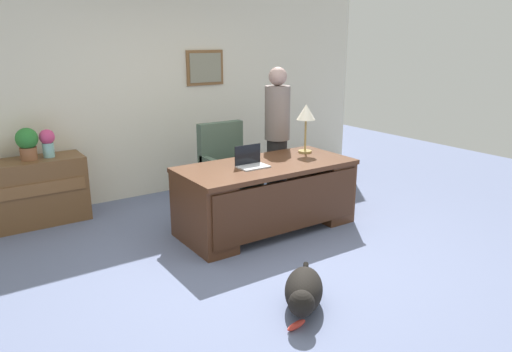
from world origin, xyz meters
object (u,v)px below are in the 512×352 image
(laptop, at_px, (251,161))
(vase_with_flowers, at_px, (47,141))
(person_standing, at_px, (277,134))
(dog_toy_bone, at_px, (296,325))
(armchair, at_px, (228,171))
(dog_lying, at_px, (303,291))
(potted_plant, at_px, (27,142))
(credenza, at_px, (27,193))
(desk_lamp, at_px, (306,115))
(desk, at_px, (268,194))

(laptop, xyz_separation_m, vase_with_flowers, (-1.70, 1.62, 0.13))
(person_standing, bearing_deg, dog_toy_bone, -123.46)
(armchair, xyz_separation_m, dog_lying, (-0.74, -2.39, -0.32))
(potted_plant, distance_m, dog_toy_bone, 3.66)
(credenza, xyz_separation_m, dog_toy_bone, (1.25, -3.34, -0.36))
(laptop, height_order, potted_plant, potted_plant)
(credenza, distance_m, vase_with_flowers, 0.63)
(vase_with_flowers, xyz_separation_m, potted_plant, (-0.21, 0.00, 0.02))
(credenza, distance_m, person_standing, 3.04)
(person_standing, relative_size, desk_lamp, 3.01)
(armchair, bearing_deg, potted_plant, 160.00)
(person_standing, bearing_deg, desk, -132.21)
(credenza, height_order, laptop, laptop)
(credenza, distance_m, armchair, 2.33)
(vase_with_flowers, bearing_deg, desk, -40.95)
(armchair, distance_m, potted_plant, 2.31)
(laptop, height_order, desk_lamp, desk_lamp)
(armchair, relative_size, laptop, 3.33)
(desk, distance_m, laptop, 0.45)
(dog_lying, distance_m, vase_with_flowers, 3.47)
(armchair, distance_m, dog_lying, 2.53)
(desk_lamp, relative_size, vase_with_flowers, 1.79)
(person_standing, relative_size, laptop, 5.42)
(armchair, bearing_deg, laptop, -104.15)
(person_standing, bearing_deg, armchair, 166.71)
(credenza, height_order, desk_lamp, desk_lamp)
(credenza, height_order, potted_plant, potted_plant)
(desk, bearing_deg, dog_toy_bone, -119.05)
(armchair, height_order, dog_toy_bone, armchair)
(credenza, relative_size, dog_lying, 2.10)
(armchair, height_order, potted_plant, potted_plant)
(credenza, xyz_separation_m, potted_plant, (0.07, 0.00, 0.58))
(armchair, xyz_separation_m, desk_lamp, (0.68, -0.67, 0.72))
(dog_lying, xyz_separation_m, dog_toy_bone, (-0.21, -0.18, -0.13))
(dog_lying, distance_m, dog_toy_bone, 0.30)
(person_standing, relative_size, dog_lying, 2.85)
(desk, relative_size, credenza, 1.51)
(person_standing, xyz_separation_m, dog_toy_bone, (-1.60, -2.42, -0.87))
(potted_plant, bearing_deg, credenza, -178.93)
(credenza, distance_m, desk_lamp, 3.32)
(dog_lying, relative_size, laptop, 1.90)
(desk_lamp, xyz_separation_m, vase_with_flowers, (-2.60, 1.44, -0.26))
(person_standing, distance_m, vase_with_flowers, 2.72)
(person_standing, distance_m, desk_lamp, 0.60)
(desk, xyz_separation_m, credenza, (-2.19, 1.65, -0.03))
(armchair, bearing_deg, vase_with_flowers, 158.01)
(desk, height_order, person_standing, person_standing)
(credenza, relative_size, desk_lamp, 2.23)
(person_standing, height_order, vase_with_flowers, person_standing)
(armchair, relative_size, person_standing, 0.61)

